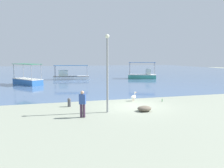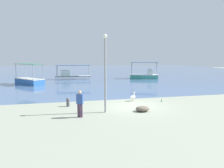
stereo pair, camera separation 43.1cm
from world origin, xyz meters
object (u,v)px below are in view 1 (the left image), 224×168
fisherman_standing (82,103)px  glass_bottle (162,100)px  pelican (134,97)px  net_pile (144,109)px  lamp_post (107,69)px  fishing_boat_near_right (143,75)px  mooring_bollard (69,102)px  fishing_boat_outer (70,76)px  fishing_boat_far_left (28,80)px

fisherman_standing → glass_bottle: fisherman_standing is taller
pelican → net_pile: 3.71m
lamp_post → glass_bottle: (5.45, 2.34, -2.89)m
fishing_boat_near_right → mooring_bollard: (-14.82, -19.98, -0.29)m
fishing_boat_outer → lamp_post: lamp_post is taller
fishing_boat_outer → fishing_boat_near_right: bearing=-7.9°
lamp_post → fisherman_standing: 2.90m
net_pile → glass_bottle: (2.87, 2.76, -0.08)m
pelican → net_pile: bearing=-99.4°
mooring_bollard → pelican: bearing=7.5°
lamp_post → net_pile: size_ratio=5.35×
mooring_bollard → net_pile: bearing=-30.4°
mooring_bollard → fisherman_standing: bearing=-80.4°
lamp_post → glass_bottle: 6.60m
fishing_boat_far_left → glass_bottle: size_ratio=18.82×
pelican → glass_bottle: pelican is taller
fishing_boat_near_right → fisherman_standing: size_ratio=3.13×
fishing_boat_near_right → mooring_bollard: bearing=-126.6°
fishing_boat_far_left → net_pile: (9.49, -18.78, -0.40)m
fishing_boat_near_right → net_pile: bearing=-113.3°
fishing_boat_far_left → fisherman_standing: (5.08, -19.20, 0.32)m
lamp_post → fisherman_standing: size_ratio=3.13×
fishing_boat_outer → net_pile: (3.15, -24.70, -0.42)m
mooring_bollard → glass_bottle: (7.84, -0.16, -0.25)m
pelican → mooring_bollard: bearing=-172.5°
fishing_boat_far_left → glass_bottle: 20.24m
lamp_post → glass_bottle: bearing=23.2°
fishing_boat_far_left → fishing_boat_near_right: 19.77m
lamp_post → glass_bottle: size_ratio=19.61×
fishing_boat_far_left → fishing_boat_near_right: fishing_boat_near_right is taller
pelican → net_pile: size_ratio=0.81×
mooring_bollard → glass_bottle: mooring_bollard is taller
lamp_post → pelican: bearing=45.5°
fishing_boat_near_right → pelican: size_ratio=6.62×
fisherman_standing → glass_bottle: size_ratio=6.26×
fishing_boat_near_right → mooring_bollard: 24.88m
fishing_boat_outer → net_pile: fishing_boat_outer is taller
net_pile → fishing_boat_outer: bearing=97.3°
mooring_bollard → fisherman_standing: 3.43m
fishing_boat_near_right → glass_bottle: (-6.98, -20.14, -0.55)m
fishing_boat_near_right → mooring_bollard: size_ratio=7.83×
lamp_post → fishing_boat_far_left: bearing=110.6°
fishing_boat_far_left → fishing_boat_near_right: bearing=12.0°
fishing_boat_far_left → mooring_bollard: bearing=-74.1°
net_pile → glass_bottle: 3.98m
fishing_boat_far_left → pelican: bearing=-56.3°
fishing_boat_outer → pelican: (3.75, -21.05, -0.24)m
mooring_bollard → net_pile: size_ratio=0.68×
pelican → lamp_post: size_ratio=0.15×
pelican → fishing_boat_outer: bearing=100.1°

